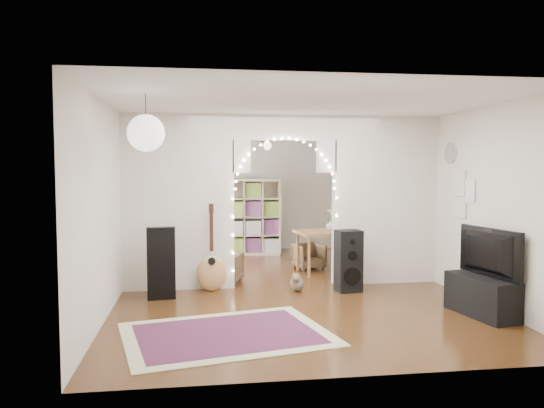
{
  "coord_description": "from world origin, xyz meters",
  "views": [
    {
      "loc": [
        -1.36,
        -8.25,
        1.89
      ],
      "look_at": [
        -0.15,
        0.3,
        1.28
      ],
      "focal_mm": 35.0,
      "sensor_mm": 36.0,
      "label": 1
    }
  ],
  "objects": [
    {
      "name": "wall_clock",
      "position": [
        2.48,
        -0.6,
        2.1
      ],
      "size": [
        0.03,
        0.31,
        0.31
      ],
      "primitive_type": "cylinder",
      "rotation": [
        0.0,
        1.57,
        0.0
      ],
      "color": "white",
      "rests_on": "wall_right"
    },
    {
      "name": "floor_speaker",
      "position": [
        0.9,
        -0.55,
        0.46
      ],
      "size": [
        0.39,
        0.36,
        0.93
      ],
      "rotation": [
        0.0,
        0.0,
        0.1
      ],
      "color": "black",
      "rests_on": "floor"
    },
    {
      "name": "bookcase",
      "position": [
        -0.37,
        3.13,
        0.81
      ],
      "size": [
        1.63,
        0.72,
        1.62
      ],
      "primitive_type": "cube",
      "rotation": [
        0.0,
        0.0,
        -0.21
      ],
      "color": "#C5B08F",
      "rests_on": "floor"
    },
    {
      "name": "dining_chair_right",
      "position": [
        0.68,
        1.3,
        0.24
      ],
      "size": [
        0.61,
        0.62,
        0.47
      ],
      "primitive_type": "imported",
      "rotation": [
        0.0,
        0.0,
        0.24
      ],
      "color": "brown",
      "rests_on": "floor"
    },
    {
      "name": "guitar_case",
      "position": [
        -1.88,
        -0.64,
        0.52
      ],
      "size": [
        0.41,
        0.17,
        1.04
      ],
      "primitive_type": "cube",
      "rotation": [
        0.0,
        0.0,
        0.09
      ],
      "color": "black",
      "rests_on": "floor"
    },
    {
      "name": "window",
      "position": [
        -2.47,
        1.8,
        1.5
      ],
      "size": [
        0.04,
        1.2,
        1.4
      ],
      "primitive_type": "cube",
      "color": "white",
      "rests_on": "wall_left"
    },
    {
      "name": "floor",
      "position": [
        0.0,
        0.0,
        0.0
      ],
      "size": [
        7.5,
        7.5,
        0.0
      ],
      "primitive_type": "plane",
      "color": "black",
      "rests_on": "ground"
    },
    {
      "name": "paper_lantern",
      "position": [
        -1.9,
        -2.4,
        2.25
      ],
      "size": [
        0.4,
        0.4,
        0.4
      ],
      "primitive_type": "sphere",
      "color": "white",
      "rests_on": "ceiling"
    },
    {
      "name": "fairy_lights",
      "position": [
        0.0,
        -0.13,
        1.55
      ],
      "size": [
        1.64,
        0.04,
        1.6
      ],
      "primitive_type": null,
      "color": "#FFEABF",
      "rests_on": "divider_wall"
    },
    {
      "name": "wall_left",
      "position": [
        -2.5,
        0.0,
        1.35
      ],
      "size": [
        0.02,
        7.5,
        2.7
      ],
      "primitive_type": "cube",
      "color": "silver",
      "rests_on": "floor"
    },
    {
      "name": "tabby_cat",
      "position": [
        0.12,
        -0.42,
        0.13
      ],
      "size": [
        0.28,
        0.47,
        0.31
      ],
      "rotation": [
        0.0,
        0.0,
        -0.29
      ],
      "color": "brown",
      "rests_on": "floor"
    },
    {
      "name": "ceiling",
      "position": [
        0.0,
        0.0,
        2.7
      ],
      "size": [
        5.0,
        7.5,
        0.02
      ],
      "primitive_type": "cube",
      "color": "white",
      "rests_on": "wall_back"
    },
    {
      "name": "flower_vase",
      "position": [
        1.0,
        0.9,
        0.85
      ],
      "size": [
        0.2,
        0.2,
        0.19
      ],
      "primitive_type": "imported",
      "rotation": [
        0.0,
        0.0,
        0.12
      ],
      "color": "white",
      "rests_on": "dining_table"
    },
    {
      "name": "dining_chair_left",
      "position": [
        -0.92,
        0.35,
        0.24
      ],
      "size": [
        0.66,
        0.67,
        0.48
      ],
      "primitive_type": "imported",
      "rotation": [
        0.0,
        0.0,
        -0.34
      ],
      "color": "brown",
      "rests_on": "floor"
    },
    {
      "name": "picture_frames",
      "position": [
        2.48,
        -1.0,
        1.5
      ],
      "size": [
        0.02,
        0.5,
        0.7
      ],
      "primitive_type": null,
      "color": "white",
      "rests_on": "wall_right"
    },
    {
      "name": "wall_front",
      "position": [
        0.0,
        -3.75,
        1.35
      ],
      "size": [
        5.0,
        0.02,
        2.7
      ],
      "primitive_type": "cube",
      "color": "silver",
      "rests_on": "floor"
    },
    {
      "name": "wall_back",
      "position": [
        0.0,
        3.75,
        1.35
      ],
      "size": [
        5.0,
        0.02,
        2.7
      ],
      "primitive_type": "cube",
      "color": "silver",
      "rests_on": "floor"
    },
    {
      "name": "acoustic_guitar",
      "position": [
        -1.15,
        -0.26,
        0.49
      ],
      "size": [
        0.48,
        0.29,
        1.13
      ],
      "rotation": [
        0.0,
        0.0,
        -0.32
      ],
      "color": "#BC834B",
      "rests_on": "floor"
    },
    {
      "name": "area_rug",
      "position": [
        -1.05,
        -2.38,
        0.01
      ],
      "size": [
        2.56,
        2.13,
        0.02
      ],
      "primitive_type": "cube",
      "rotation": [
        0.0,
        0.0,
        0.21
      ],
      "color": "maroon",
      "rests_on": "floor"
    },
    {
      "name": "dining_table",
      "position": [
        1.0,
        0.9,
        0.68
      ],
      "size": [
        1.29,
        0.94,
        0.76
      ],
      "rotation": [
        0.0,
        0.0,
        0.12
      ],
      "color": "brown",
      "rests_on": "floor"
    },
    {
      "name": "divider_wall",
      "position": [
        0.0,
        0.0,
        1.42
      ],
      "size": [
        5.0,
        0.2,
        2.7
      ],
      "color": "silver",
      "rests_on": "floor"
    },
    {
      "name": "tv",
      "position": [
        2.2,
        -2.07,
        0.81
      ],
      "size": [
        0.33,
        1.08,
        0.62
      ],
      "primitive_type": "imported",
      "rotation": [
        0.0,
        0.0,
        1.75
      ],
      "color": "black",
      "rests_on": "media_console"
    },
    {
      "name": "media_console",
      "position": [
        2.2,
        -2.07,
        0.25
      ],
      "size": [
        0.57,
        1.06,
        0.5
      ],
      "primitive_type": "cube",
      "rotation": [
        0.0,
        0.0,
        0.18
      ],
      "color": "black",
      "rests_on": "floor"
    },
    {
      "name": "wall_right",
      "position": [
        2.5,
        0.0,
        1.35
      ],
      "size": [
        0.02,
        7.5,
        2.7
      ],
      "primitive_type": "cube",
      "color": "silver",
      "rests_on": "floor"
    },
    {
      "name": "ceiling_fan",
      "position": [
        0.0,
        2.0,
        2.4
      ],
      "size": [
        1.1,
        1.1,
        0.3
      ],
      "primitive_type": null,
      "color": "#D48B46",
      "rests_on": "ceiling"
    }
  ]
}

